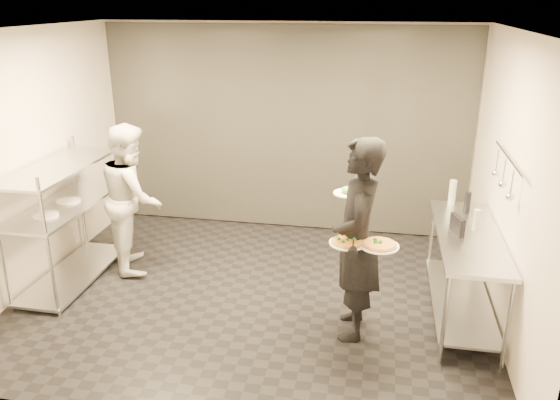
% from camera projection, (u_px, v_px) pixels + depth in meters
% --- Properties ---
extents(room_shell, '(5.00, 4.00, 2.80)m').
position_uv_depth(room_shell, '(274.00, 145.00, 6.61)').
color(room_shell, black).
rests_on(room_shell, ground).
extents(pass_rack, '(0.60, 1.60, 1.50)m').
position_uv_depth(pass_rack, '(66.00, 217.00, 6.12)').
color(pass_rack, '#ACAFB3').
rests_on(pass_rack, ground).
extents(prep_counter, '(0.60, 1.80, 0.92)m').
position_uv_depth(prep_counter, '(465.00, 260.00, 5.42)').
color(prep_counter, '#ACAFB3').
rests_on(prep_counter, ground).
extents(utensil_rail, '(0.07, 1.20, 0.31)m').
position_uv_depth(utensil_rail, '(505.00, 174.00, 5.06)').
color(utensil_rail, '#ACAFB3').
rests_on(utensil_rail, room_shell).
extents(waiter, '(0.51, 0.74, 1.95)m').
position_uv_depth(waiter, '(357.00, 240.00, 5.04)').
color(waiter, black).
rests_on(waiter, ground).
extents(chef, '(0.96, 1.05, 1.75)m').
position_uv_depth(chef, '(133.00, 197.00, 6.40)').
color(chef, silver).
rests_on(chef, ground).
extents(pizza_plate_near, '(0.33, 0.33, 0.05)m').
position_uv_depth(pizza_plate_near, '(347.00, 242.00, 4.88)').
color(pizza_plate_near, white).
rests_on(pizza_plate_near, waiter).
extents(pizza_plate_far, '(0.35, 0.35, 0.05)m').
position_uv_depth(pizza_plate_far, '(379.00, 245.00, 4.82)').
color(pizza_plate_far, white).
rests_on(pizza_plate_far, waiter).
extents(salad_plate, '(0.28, 0.28, 0.07)m').
position_uv_depth(salad_plate, '(348.00, 191.00, 5.19)').
color(salad_plate, white).
rests_on(salad_plate, waiter).
extents(pos_monitor, '(0.12, 0.24, 0.17)m').
position_uv_depth(pos_monitor, '(457.00, 225.00, 5.30)').
color(pos_monitor, black).
rests_on(pos_monitor, prep_counter).
extents(bottle_green, '(0.08, 0.08, 0.28)m').
position_uv_depth(bottle_green, '(452.00, 192.00, 6.02)').
color(bottle_green, '#909C8F').
rests_on(bottle_green, prep_counter).
extents(bottle_clear, '(0.06, 0.06, 0.21)m').
position_uv_depth(bottle_clear, '(476.00, 220.00, 5.37)').
color(bottle_clear, '#909C8F').
rests_on(bottle_clear, prep_counter).
extents(bottle_dark, '(0.07, 0.07, 0.24)m').
position_uv_depth(bottle_dark, '(467.00, 203.00, 5.77)').
color(bottle_dark, black).
rests_on(bottle_dark, prep_counter).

